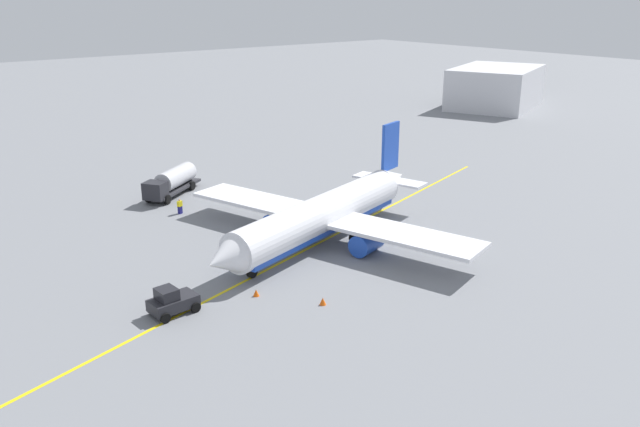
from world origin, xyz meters
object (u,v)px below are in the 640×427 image
(fuel_tanker, at_px, (172,181))
(safety_cone_wingtip, at_px, (256,293))
(airplane, at_px, (323,215))
(refueling_worker, at_px, (180,206))
(safety_cone_nose, at_px, (323,301))
(pushback_tug, at_px, (172,301))

(fuel_tanker, height_order, safety_cone_wingtip, fuel_tanker)
(airplane, xyz_separation_m, fuel_tanker, (4.63, -23.15, -0.95))
(airplane, relative_size, refueling_worker, 18.73)
(fuel_tanker, bearing_deg, safety_cone_wingtip, 76.12)
(fuel_tanker, bearing_deg, safety_cone_nose, 83.26)
(airplane, height_order, refueling_worker, airplane)
(airplane, relative_size, safety_cone_wingtip, 55.81)
(airplane, xyz_separation_m, refueling_worker, (7.09, -16.35, -1.84))
(pushback_tug, xyz_separation_m, safety_cone_wingtip, (-6.63, 1.46, -0.72))
(pushback_tug, relative_size, refueling_worker, 2.17)
(airplane, xyz_separation_m, safety_cone_nose, (8.63, 10.70, -2.37))
(airplane, distance_m, safety_cone_nose, 13.94)
(refueling_worker, bearing_deg, airplane, 113.45)
(safety_cone_nose, distance_m, safety_cone_wingtip, 5.59)
(refueling_worker, distance_m, safety_cone_nose, 27.10)
(safety_cone_nose, bearing_deg, pushback_tug, -31.34)
(airplane, height_order, fuel_tanker, airplane)
(safety_cone_wingtip, bearing_deg, safety_cone_nose, 125.44)
(pushback_tug, xyz_separation_m, refueling_worker, (-11.41, -21.04, -0.19))
(refueling_worker, xyz_separation_m, safety_cone_wingtip, (4.77, 22.50, -0.53))
(pushback_tug, relative_size, safety_cone_nose, 6.21)
(safety_cone_nose, bearing_deg, fuel_tanker, -96.74)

